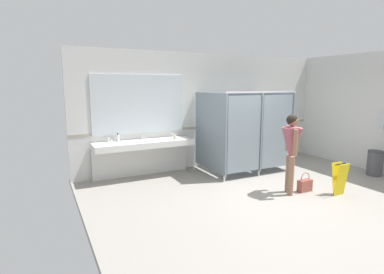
{
  "coord_description": "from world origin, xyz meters",
  "views": [
    {
      "loc": [
        -4.13,
        -4.55,
        2.15
      ],
      "look_at": [
        -1.68,
        0.35,
        1.21
      ],
      "focal_mm": 28.65,
      "sensor_mm": 36.0,
      "label": 1
    }
  ],
  "objects_px": {
    "handbag": "(305,185)",
    "paper_cup": "(175,137)",
    "trash_bin": "(375,163)",
    "soap_dispenser": "(118,138)",
    "person_standing": "(291,145)",
    "wet_floor_sign": "(340,179)"
  },
  "relations": [
    {
      "from": "trash_bin",
      "to": "person_standing",
      "type": "bearing_deg",
      "value": -179.32
    },
    {
      "from": "handbag",
      "to": "paper_cup",
      "type": "height_order",
      "value": "paper_cup"
    },
    {
      "from": "trash_bin",
      "to": "person_standing",
      "type": "height_order",
      "value": "person_standing"
    },
    {
      "from": "trash_bin",
      "to": "handbag",
      "type": "distance_m",
      "value": 2.39
    },
    {
      "from": "wet_floor_sign",
      "to": "paper_cup",
      "type": "bearing_deg",
      "value": 130.96
    },
    {
      "from": "soap_dispenser",
      "to": "wet_floor_sign",
      "type": "xyz_separation_m",
      "value": [
        3.62,
        -3.02,
        -0.62
      ]
    },
    {
      "from": "trash_bin",
      "to": "handbag",
      "type": "bearing_deg",
      "value": -177.87
    },
    {
      "from": "soap_dispenser",
      "to": "wet_floor_sign",
      "type": "distance_m",
      "value": 4.75
    },
    {
      "from": "person_standing",
      "to": "soap_dispenser",
      "type": "height_order",
      "value": "person_standing"
    },
    {
      "from": "person_standing",
      "to": "trash_bin",
      "type": "bearing_deg",
      "value": 0.68
    },
    {
      "from": "soap_dispenser",
      "to": "handbag",
      "type": "bearing_deg",
      "value": -38.92
    },
    {
      "from": "person_standing",
      "to": "paper_cup",
      "type": "relative_size",
      "value": 14.89
    },
    {
      "from": "paper_cup",
      "to": "soap_dispenser",
      "type": "bearing_deg",
      "value": 165.97
    },
    {
      "from": "wet_floor_sign",
      "to": "handbag",
      "type": "bearing_deg",
      "value": 134.29
    },
    {
      "from": "trash_bin",
      "to": "soap_dispenser",
      "type": "xyz_separation_m",
      "value": [
        -5.56,
        2.48,
        0.66
      ]
    },
    {
      "from": "soap_dispenser",
      "to": "wet_floor_sign",
      "type": "bearing_deg",
      "value": -39.82
    },
    {
      "from": "soap_dispenser",
      "to": "person_standing",
      "type": "bearing_deg",
      "value": -41.85
    },
    {
      "from": "handbag",
      "to": "trash_bin",
      "type": "bearing_deg",
      "value": 2.13
    },
    {
      "from": "trash_bin",
      "to": "wet_floor_sign",
      "type": "relative_size",
      "value": 0.93
    },
    {
      "from": "person_standing",
      "to": "handbag",
      "type": "bearing_deg",
      "value": -8.48
    },
    {
      "from": "trash_bin",
      "to": "handbag",
      "type": "height_order",
      "value": "trash_bin"
    },
    {
      "from": "paper_cup",
      "to": "wet_floor_sign",
      "type": "bearing_deg",
      "value": -49.04
    }
  ]
}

